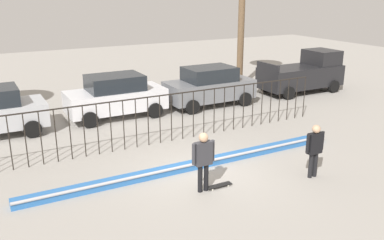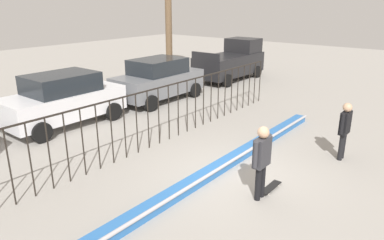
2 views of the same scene
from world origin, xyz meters
name	(u,v)px [view 2 (image 2 of 2)]	position (x,y,z in m)	size (l,w,h in m)	color
ground_plane	(234,177)	(0.00, 0.00, 0.00)	(60.00, 60.00, 0.00)	#9E9991
bowl_coping_ledge	(219,167)	(0.00, 0.49, 0.12)	(11.00, 0.40, 0.27)	#2D6BB7
perimeter_fence	(148,113)	(0.00, 3.11, 1.13)	(14.04, 0.04, 1.84)	black
skateboarder	(262,156)	(-0.54, -1.01, 1.05)	(0.71, 0.27, 1.76)	black
skateboard	(271,187)	(-0.01, -1.04, 0.06)	(0.80, 0.20, 0.07)	black
camera_operator	(345,126)	(2.87, -1.79, 1.01)	(0.68, 0.25, 1.68)	black
parked_car_white	(63,99)	(-0.36, 7.08, 0.97)	(4.30, 2.12, 1.90)	silver
parked_car_gray	(158,79)	(4.29, 6.79, 0.97)	(4.30, 2.12, 1.90)	slate
pickup_truck	(232,61)	(10.30, 6.73, 1.04)	(4.70, 2.12, 2.24)	black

